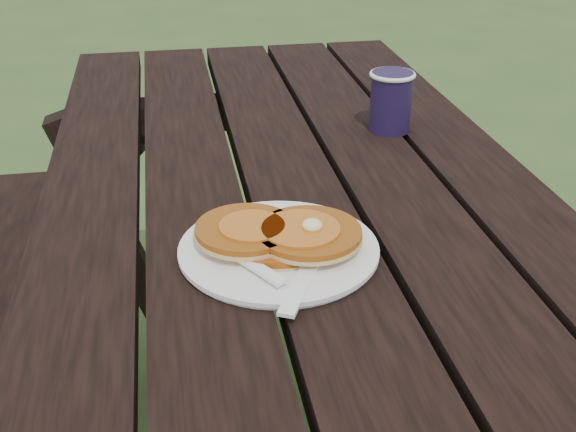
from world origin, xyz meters
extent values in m
cube|color=black|center=(0.00, 0.00, 0.73)|extent=(0.75, 1.80, 0.04)
cylinder|color=white|center=(-0.06, -0.10, 0.76)|extent=(0.31, 0.31, 0.01)
cylinder|color=#9F5012|center=(-0.06, -0.09, 0.77)|extent=(0.13, 0.13, 0.01)
cylinder|color=#9F5012|center=(-0.10, -0.08, 0.78)|extent=(0.13, 0.13, 0.01)
cylinder|color=#9F5012|center=(-0.02, -0.10, 0.78)|extent=(0.13, 0.13, 0.01)
cylinder|color=#A35517|center=(-0.03, -0.10, 0.79)|extent=(0.10, 0.10, 0.00)
ellipsoid|color=#F4E59E|center=(-0.01, -0.11, 0.79)|extent=(0.03, 0.03, 0.02)
cube|color=white|center=(-0.03, -0.17, 0.76)|extent=(0.10, 0.17, 0.00)
cylinder|color=#1A1032|center=(0.21, 0.29, 0.80)|extent=(0.07, 0.07, 0.11)
torus|color=white|center=(0.21, 0.29, 0.85)|extent=(0.08, 0.08, 0.01)
cylinder|color=black|center=(0.21, 0.29, 0.85)|extent=(0.06, 0.06, 0.01)
camera|label=1|loc=(-0.18, -0.87, 1.22)|focal=45.00mm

